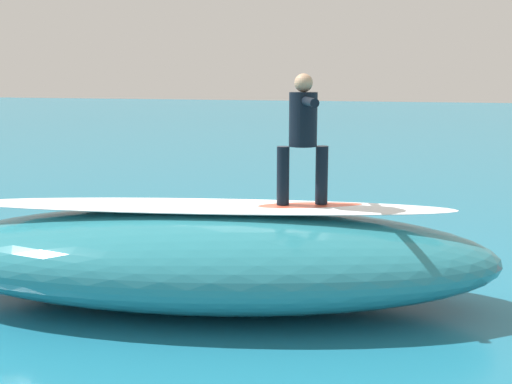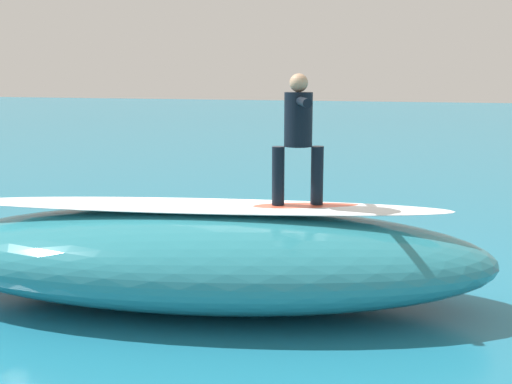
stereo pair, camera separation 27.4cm
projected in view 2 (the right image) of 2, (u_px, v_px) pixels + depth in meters
ground_plane at (270, 262)px, 9.95m from camera, size 120.00×120.00×0.00m
wave_crest at (202, 256)px, 8.09m from camera, size 7.54×3.86×1.21m
wave_foam_lip at (202, 206)px, 7.98m from camera, size 6.17×2.01×0.08m
surfboard_riding at (297, 208)px, 7.84m from camera, size 1.95×1.14×0.09m
surfer_riding at (298, 129)px, 7.67m from camera, size 0.62×1.42×1.57m
surfboard_paddling at (229, 226)px, 12.15m from camera, size 1.44×2.35×0.09m
surfer_paddling at (229, 215)px, 12.25m from camera, size 0.95×1.76×0.33m
foam_patch_near at (47, 271)px, 9.21m from camera, size 0.94×0.67×0.17m
foam_patch_mid at (182, 276)px, 9.12m from camera, size 0.98×1.21×0.08m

